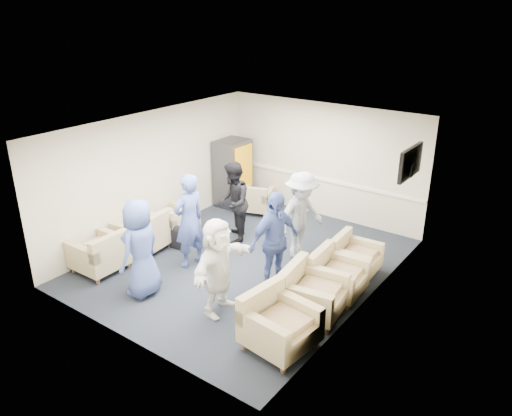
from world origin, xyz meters
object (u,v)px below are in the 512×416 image
Objects in this scene: armchair_corner at (255,200)px; person_mid_right at (274,241)px; person_back_left at (233,203)px; armchair_left_far at (175,223)px; person_back_right at (301,216)px; armchair_right_near at (277,325)px; vending_machine at (233,173)px; armchair_right_far at (354,258)px; armchair_right_midnear at (310,294)px; armchair_right_midfar at (335,277)px; armchair_left_mid at (145,234)px; person_mid_left at (189,221)px; armchair_left_near at (101,254)px; person_front_right at (218,267)px; person_front_left at (140,248)px.

person_mid_right is at bearing 112.38° from armchair_corner.
person_back_left is at bearing 72.97° from person_mid_right.
armchair_left_far is 0.48× the size of person_back_right.
vending_machine is (-4.05, 4.06, 0.47)m from armchair_right_near.
vending_machine is at bearing 67.31° from armchair_right_far.
person_mid_right is (-0.95, 0.35, 0.54)m from armchair_right_midnear.
armchair_right_far is at bearing -75.45° from person_back_right.
armchair_right_near is 0.59× the size of person_back_left.
person_back_right reaches higher than armchair_right_midfar.
armchair_corner is (0.61, 2.98, -0.06)m from armchair_left_mid.
person_back_right is (1.56, 0.17, 0.02)m from person_back_left.
person_back_right is (2.11, -1.36, 0.59)m from armchair_corner.
person_back_left is (-2.76, 0.64, 0.53)m from armchair_right_midfar.
person_mid_left is (-2.76, 1.11, 0.56)m from armchair_right_near.
person_back_right is (2.73, 2.70, 0.54)m from armchair_left_near.
armchair_right_near is at bearing 176.01° from armchair_right_midfar.
person_front_right is at bearing -170.55° from person_back_right.
person_front_left reaches higher than person_back_left.
armchair_right_near reaches higher than armchair_right_far.
person_mid_left reaches higher than armchair_right_near.
armchair_left_far is at bearing 70.48° from armchair_right_midnear.
armchair_left_far reaches higher than armchair_corner.
armchair_right_midnear reaches higher than armchair_left_near.
vending_machine is at bearing -178.96° from armchair_left_near.
armchair_right_midnear reaches higher than armchair_corner.
armchair_right_far is at bearing 8.15° from armchair_right_near.
armchair_right_near reaches higher than armchair_left_mid.
armchair_left_mid is at bearing -73.75° from person_back_left.
armchair_right_near is 1.02m from armchair_right_midnear.
person_mid_left is 2.17m from person_back_right.
vending_machine is 0.92× the size of person_mid_right.
person_front_right reaches higher than armchair_right_midfar.
person_front_left is at bearing 11.16° from person_mid_left.
armchair_right_near reaches higher than armchair_left_near.
person_front_right is at bearing 59.43° from armchair_left_far.
armchair_left_mid is 0.55× the size of person_mid_right.
armchair_right_midnear is at bearing -95.70° from person_mid_right.
armchair_right_near is 0.57× the size of person_mid_right.
armchair_left_mid is 3.21m from person_back_right.
person_front_left is at bearing 162.83° from person_back_right.
armchair_left_mid is 1.92m from person_back_left.
vending_machine is at bearing -147.29° from person_mid_left.
person_mid_right is at bearing 62.27° from armchair_right_midnear.
vending_machine reaches higher than armchair_right_midfar.
armchair_left_mid is at bearing -2.57° from armchair_left_far.
person_front_left reaches higher than armchair_left_far.
person_mid_right is at bearing -19.83° from person_front_right.
person_front_left is 1.01× the size of person_back_left.
person_back_left is 2.08m from person_mid_right.
armchair_right_midnear is at bearing -37.12° from vending_machine.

